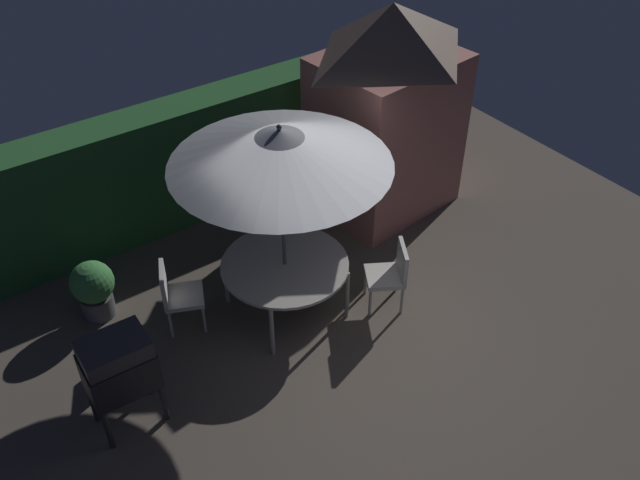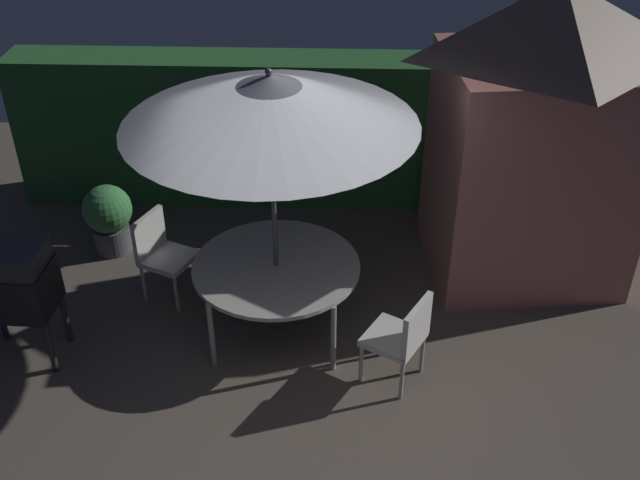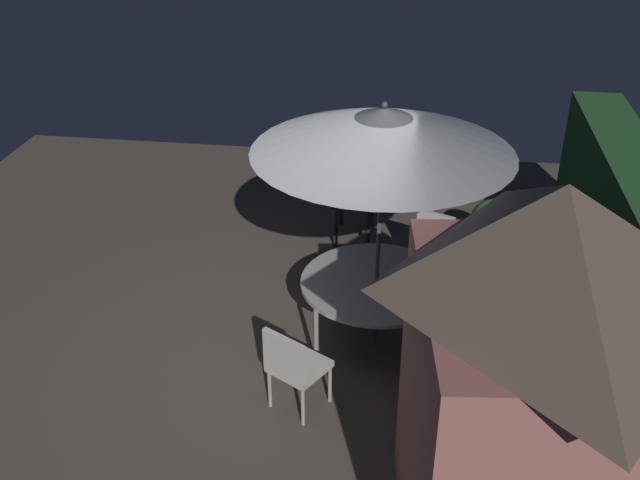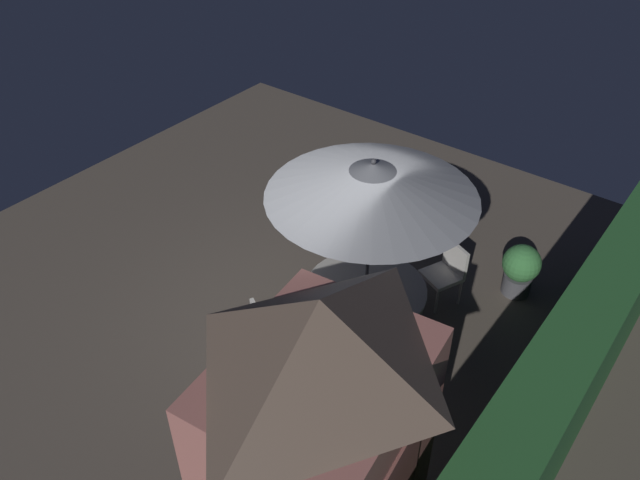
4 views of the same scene
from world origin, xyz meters
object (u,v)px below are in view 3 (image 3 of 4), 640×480
patio_umbrella (383,130)px  potted_plant_by_shed (491,227)px  garden_shed (532,394)px  patio_table (376,285)px  chair_near_shed (293,365)px  bbq_grill (355,178)px  chair_far_side (429,246)px

patio_umbrella → potted_plant_by_shed: patio_umbrella is taller
garden_shed → patio_umbrella: garden_shed is taller
patio_umbrella → patio_table: bearing=71.6°
patio_umbrella → chair_near_shed: 2.28m
chair_near_shed → potted_plant_by_shed: chair_near_shed is taller
patio_umbrella → bbq_grill: 2.79m
patio_table → bbq_grill: (-2.28, -0.45, 0.13)m
patio_umbrella → garden_shed: bearing=25.0°
patio_table → chair_far_side: bearing=156.2°
potted_plant_by_shed → bbq_grill: bearing=-100.4°
garden_shed → potted_plant_by_shed: size_ratio=3.86×
chair_near_shed → chair_far_side: 2.64m
bbq_grill → chair_near_shed: bbq_grill is taller
chair_far_side → patio_table: bearing=-23.8°
patio_table → chair_near_shed: (1.14, -0.66, -0.19)m
garden_shed → patio_umbrella: (-2.49, -1.16, 0.82)m
patio_umbrella → bbq_grill: patio_umbrella is taller
garden_shed → potted_plant_by_shed: garden_shed is taller
patio_table → potted_plant_by_shed: bearing=146.6°
garden_shed → patio_table: bearing=-155.0°
garden_shed → chair_far_side: size_ratio=3.41×
bbq_grill → potted_plant_by_shed: (0.32, 1.75, -0.41)m
bbq_grill → chair_far_side: size_ratio=1.33×
garden_shed → chair_near_shed: garden_shed is taller
bbq_grill → potted_plant_by_shed: bearing=79.6°
bbq_grill → potted_plant_by_shed: 1.82m
patio_table → chair_near_shed: chair_near_shed is taller
chair_far_side → patio_umbrella: bearing=-23.8°
patio_umbrella → potted_plant_by_shed: 3.05m
patio_table → bbq_grill: bbq_grill is taller
patio_umbrella → chair_near_shed: size_ratio=2.95×
garden_shed → chair_far_side: (-3.70, -0.63, -1.04)m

